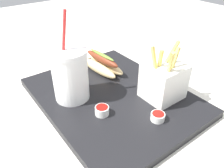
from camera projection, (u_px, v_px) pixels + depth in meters
name	position (u px, v px, depth m)	size (l,w,h in m)	color
ground_plane	(112.00, 102.00, 0.61)	(2.40, 2.40, 0.02)	silver
food_tray	(112.00, 96.00, 0.60)	(0.44, 0.35, 0.02)	black
soda_cup	(70.00, 75.00, 0.55)	(0.09, 0.09, 0.22)	white
fries_basket	(164.00, 81.00, 0.56)	(0.09, 0.10, 0.15)	white
hot_dog_1	(102.00, 64.00, 0.69)	(0.16, 0.07, 0.06)	#E5C689
ketchup_cup_1	(158.00, 116.00, 0.50)	(0.03, 0.03, 0.02)	white
ketchup_cup_2	(102.00, 110.00, 0.52)	(0.03, 0.03, 0.02)	white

